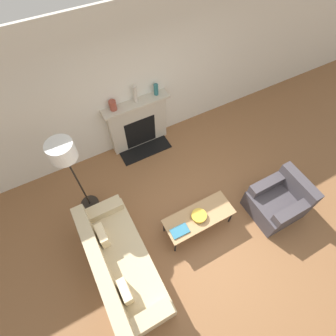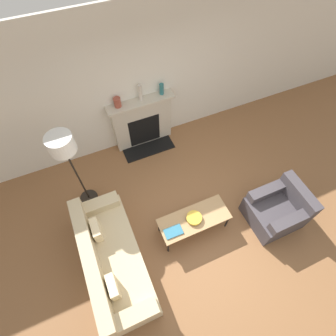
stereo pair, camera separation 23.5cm
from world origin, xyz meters
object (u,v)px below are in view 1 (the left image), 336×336
(floor_lamp, at_px, (65,157))
(mantel_vase_left, at_px, (113,105))
(book, at_px, (180,231))
(mantel_vase_center_left, at_px, (135,94))
(couch, at_px, (120,264))
(bowl, at_px, (199,216))
(fireplace, at_px, (138,124))
(coffee_table, at_px, (199,217))
(armchair_near, at_px, (279,201))
(mantel_vase_center_right, at_px, (156,89))

(floor_lamp, height_order, mantel_vase_left, floor_lamp)
(book, xyz_separation_m, mantel_vase_center_left, (0.38, 2.39, 0.89))
(book, distance_m, floor_lamp, 2.13)
(couch, distance_m, bowl, 1.48)
(fireplace, relative_size, floor_lamp, 0.75)
(couch, bearing_deg, mantel_vase_left, -22.66)
(couch, height_order, coffee_table, couch)
(couch, bearing_deg, mantel_vase_center_left, -31.37)
(armchair_near, bearing_deg, floor_lamp, -120.04)
(couch, distance_m, armchair_near, 2.96)
(armchair_near, relative_size, bowl, 3.39)
(couch, distance_m, mantel_vase_center_right, 3.18)
(armchair_near, xyz_separation_m, book, (-1.88, 0.32, 0.13))
(mantel_vase_left, bearing_deg, coffee_table, -78.02)
(floor_lamp, bearing_deg, bowl, -41.18)
(coffee_table, distance_m, mantel_vase_left, 2.52)
(coffee_table, distance_m, floor_lamp, 2.36)
(fireplace, xyz_separation_m, bowl, (0.05, -2.31, -0.10))
(mantel_vase_center_left, bearing_deg, armchair_near, -61.07)
(mantel_vase_center_left, distance_m, mantel_vase_center_right, 0.43)
(coffee_table, height_order, mantel_vase_center_left, mantel_vase_center_left)
(mantel_vase_center_left, xyz_separation_m, mantel_vase_center_right, (0.43, -0.00, -0.05))
(fireplace, height_order, floor_lamp, floor_lamp)
(bowl, relative_size, mantel_vase_left, 1.37)
(couch, relative_size, floor_lamp, 1.13)
(couch, bearing_deg, book, -90.87)
(fireplace, relative_size, mantel_vase_center_left, 4.04)
(mantel_vase_center_right, bearing_deg, couch, -128.29)
(book, height_order, floor_lamp, floor_lamp)
(bowl, bearing_deg, mantel_vase_center_right, 80.19)
(book, xyz_separation_m, floor_lamp, (-1.15, 1.43, 1.07))
(mantel_vase_left, height_order, mantel_vase_center_right, mantel_vase_center_right)
(floor_lamp, distance_m, mantel_vase_center_left, 1.82)
(fireplace, relative_size, couch, 0.67)
(armchair_near, bearing_deg, bowl, -104.77)
(couch, xyz_separation_m, floor_lamp, (-0.09, 1.42, 1.21))
(coffee_table, xyz_separation_m, mantel_vase_center_right, (0.39, 2.31, 0.88))
(couch, height_order, armchair_near, armchair_near)
(mantel_vase_left, xyz_separation_m, mantel_vase_center_left, (0.46, 0.00, 0.07))
(bowl, relative_size, mantel_vase_center_right, 1.15)
(couch, relative_size, mantel_vase_center_right, 8.97)
(fireplace, height_order, armchair_near, fireplace)
(fireplace, height_order, couch, fireplace)
(couch, height_order, book, couch)
(armchair_near, bearing_deg, coffee_table, -105.10)
(book, bearing_deg, floor_lamp, 130.29)
(bowl, distance_m, mantel_vase_center_right, 2.49)
(book, xyz_separation_m, mantel_vase_center_right, (0.81, 2.39, 0.84))
(floor_lamp, bearing_deg, fireplace, 31.94)
(couch, relative_size, mantel_vase_center_left, 6.06)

